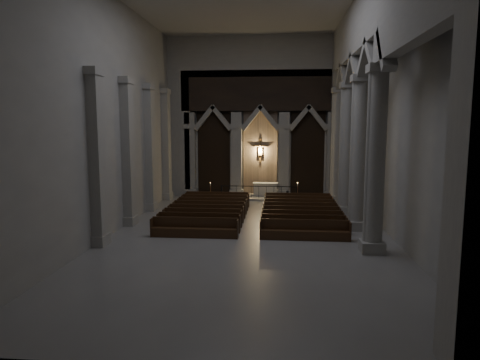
{
  "coord_description": "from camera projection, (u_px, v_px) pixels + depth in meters",
  "views": [
    {
      "loc": [
        1.38,
        -21.04,
        5.6
      ],
      "look_at": [
        -0.78,
        3.0,
        2.38
      ],
      "focal_mm": 32.0,
      "sensor_mm": 36.0,
      "label": 1
    }
  ],
  "objects": [
    {
      "name": "right_arcade",
      "position": [
        362.0,
        78.0,
        21.42
      ],
      "size": [
        1.0,
        24.0,
        12.0
      ],
      "color": "#A19E96",
      "rests_on": "ground"
    },
    {
      "name": "altar_rail",
      "position": [
        259.0,
        191.0,
        31.07
      ],
      "size": [
        5.57,
        0.09,
        1.1
      ],
      "color": "black",
      "rests_on": "ground"
    },
    {
      "name": "room",
      "position": [
        250.0,
        81.0,
        20.63
      ],
      "size": [
        24.0,
        24.1,
        12.0
      ],
      "color": "gray",
      "rests_on": "ground"
    },
    {
      "name": "sanctuary_step",
      "position": [
        259.0,
        197.0,
        32.09
      ],
      "size": [
        8.5,
        2.6,
        0.15
      ],
      "primitive_type": "cube",
      "color": "#A19E96",
      "rests_on": "ground"
    },
    {
      "name": "candle_stand_right",
      "position": [
        297.0,
        197.0,
        30.16
      ],
      "size": [
        0.24,
        0.24,
        1.45
      ],
      "color": "#AA6B34",
      "rests_on": "ground"
    },
    {
      "name": "worshipper",
      "position": [
        287.0,
        198.0,
        28.9
      ],
      "size": [
        0.45,
        0.37,
        1.07
      ],
      "primitive_type": "imported",
      "rotation": [
        0.0,
        0.0,
        -0.35
      ],
      "color": "black",
      "rests_on": "ground"
    },
    {
      "name": "altar",
      "position": [
        265.0,
        189.0,
        32.34
      ],
      "size": [
        1.9,
        0.76,
        0.96
      ],
      "color": "beige",
      "rests_on": "sanctuary_step"
    },
    {
      "name": "left_pilasters",
      "position": [
        140.0,
        152.0,
        25.17
      ],
      "size": [
        0.6,
        13.0,
        8.03
      ],
      "color": "#A19E96",
      "rests_on": "ground"
    },
    {
      "name": "pews",
      "position": [
        254.0,
        215.0,
        24.77
      ],
      "size": [
        9.74,
        8.41,
        0.97
      ],
      "color": "black",
      "rests_on": "ground"
    },
    {
      "name": "candle_stand_left",
      "position": [
        211.0,
        196.0,
        30.96
      ],
      "size": [
        0.22,
        0.22,
        1.33
      ],
      "color": "#AA6B34",
      "rests_on": "ground"
    },
    {
      "name": "sanctuary_wall",
      "position": [
        260.0,
        109.0,
        32.15
      ],
      "size": [
        14.0,
        0.77,
        12.0
      ],
      "color": "#A19E96",
      "rests_on": "ground"
    }
  ]
}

